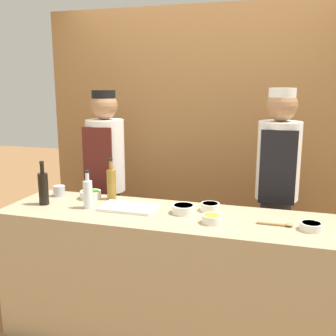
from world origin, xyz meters
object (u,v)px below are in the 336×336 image
(chef_left, at_px, (106,179))
(sauce_bowl_red, at_px, (311,226))
(chef_right, at_px, (277,190))
(wooden_spoon, at_px, (279,224))
(bottle_vinegar, at_px, (111,183))
(sauce_bowl_yellow, at_px, (212,218))
(sauce_bowl_brown, at_px, (183,209))
(sauce_bowl_white, at_px, (210,207))
(bottle_soy, at_px, (43,188))
(bottle_clear, at_px, (88,193))
(cup_steel, at_px, (59,191))
(cutting_board, at_px, (128,207))
(sauce_bowl_green, at_px, (91,194))

(chef_left, bearing_deg, sauce_bowl_red, -22.88)
(chef_right, bearing_deg, wooden_spoon, -87.54)
(bottle_vinegar, xyz_separation_m, chef_right, (1.16, 0.43, -0.08))
(sauce_bowl_yellow, distance_m, sauce_bowl_red, 0.58)
(chef_right, bearing_deg, sauce_bowl_red, -72.98)
(sauce_bowl_brown, distance_m, sauce_bowl_white, 0.19)
(sauce_bowl_red, bearing_deg, bottle_soy, -179.97)
(sauce_bowl_brown, xyz_separation_m, sauce_bowl_yellow, (0.21, -0.13, -0.00))
(wooden_spoon, bearing_deg, chef_right, 92.46)
(bottle_soy, bearing_deg, chef_right, 23.60)
(bottle_clear, distance_m, cup_steel, 0.41)
(cutting_board, height_order, chef_right, chef_right)
(sauce_bowl_brown, height_order, bottle_clear, bottle_clear)
(sauce_bowl_yellow, height_order, cup_steel, cup_steel)
(chef_left, bearing_deg, sauce_bowl_yellow, -34.89)
(sauce_bowl_brown, distance_m, sauce_bowl_yellow, 0.25)
(cup_steel, bearing_deg, cutting_board, -13.41)
(sauce_bowl_brown, relative_size, cutting_board, 0.41)
(sauce_bowl_yellow, relative_size, chef_right, 0.07)
(sauce_bowl_white, distance_m, chef_left, 1.11)
(cutting_board, distance_m, chef_left, 0.76)
(sauce_bowl_brown, distance_m, cutting_board, 0.38)
(sauce_bowl_brown, height_order, bottle_vinegar, bottle_vinegar)
(wooden_spoon, bearing_deg, cup_steel, 173.01)
(chef_left, bearing_deg, sauce_bowl_green, -79.06)
(bottle_vinegar, height_order, chef_left, chef_left)
(sauce_bowl_white, bearing_deg, sauce_bowl_yellow, -77.24)
(sauce_bowl_yellow, xyz_separation_m, cutting_board, (-0.59, 0.12, -0.02))
(bottle_vinegar, bearing_deg, cup_steel, -175.66)
(sauce_bowl_green, distance_m, cutting_board, 0.39)
(sauce_bowl_green, xyz_separation_m, bottle_vinegar, (0.16, 0.02, 0.09))
(sauce_bowl_red, xyz_separation_m, cup_steel, (-1.79, 0.22, 0.01))
(bottle_vinegar, bearing_deg, chef_left, 119.73)
(chef_left, height_order, chef_right, chef_right)
(sauce_bowl_green, height_order, bottle_clear, bottle_clear)
(sauce_bowl_red, height_order, cutting_board, sauce_bowl_red)
(wooden_spoon, bearing_deg, sauce_bowl_brown, 173.60)
(sauce_bowl_yellow, distance_m, wooden_spoon, 0.40)
(cup_steel, height_order, wooden_spoon, cup_steel)
(cutting_board, bearing_deg, wooden_spoon, -2.86)
(sauce_bowl_yellow, relative_size, cup_steel, 1.40)
(bottle_soy, bearing_deg, wooden_spoon, 0.77)
(sauce_bowl_brown, xyz_separation_m, wooden_spoon, (0.60, -0.07, -0.02))
(sauce_bowl_yellow, bearing_deg, bottle_soy, 177.89)
(sauce_bowl_yellow, distance_m, sauce_bowl_green, 0.99)
(sauce_bowl_green, xyz_separation_m, cutting_board, (0.36, -0.16, -0.02))
(wooden_spoon, bearing_deg, chef_left, 155.26)
(sauce_bowl_brown, height_order, chef_left, chef_left)
(sauce_bowl_white, distance_m, cutting_board, 0.55)
(cutting_board, height_order, cup_steel, cup_steel)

